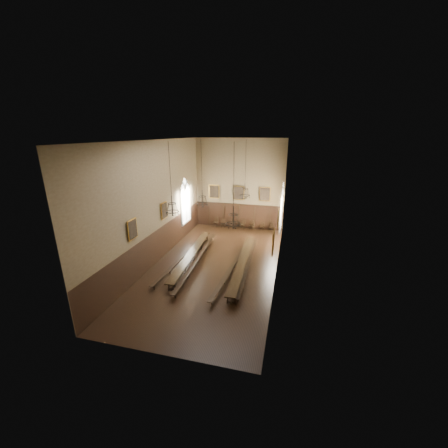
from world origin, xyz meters
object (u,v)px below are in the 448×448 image
at_px(chair_3, 232,225).
at_px(chair_7, 271,229).
at_px(chandelier_back_right, 245,191).
at_px(table_left, 192,257).
at_px(chandelier_back_left, 202,200).
at_px(table_right, 242,265).
at_px(chair_5, 252,227).
at_px(chair_6, 262,228).
at_px(bench_left_inner, 198,260).
at_px(chair_1, 216,224).
at_px(bench_right_inner, 235,264).
at_px(chair_4, 243,226).
at_px(chandelier_front_left, 172,207).
at_px(chair_2, 223,225).
at_px(bench_right_outer, 248,264).
at_px(chandelier_front_right, 233,219).
at_px(bench_left_outer, 183,258).

xyz_separation_m(chair_3, chair_7, (3.96, 0.03, -0.03)).
bearing_deg(chandelier_back_right, chair_3, 110.86).
height_order(table_left, chandelier_back_left, chandelier_back_left).
height_order(table_right, chair_5, chair_5).
distance_m(chair_5, chair_6, 1.04).
bearing_deg(bench_left_inner, chair_1, 96.80).
xyz_separation_m(chair_5, chandelier_back_right, (0.22, -5.91, 4.91)).
distance_m(chair_7, chandelier_back_left, 8.94).
bearing_deg(chair_6, bench_right_inner, -88.10).
bearing_deg(chair_5, chair_4, -175.45).
xyz_separation_m(chair_3, chandelier_front_left, (-1.59, -10.75, 4.66)).
xyz_separation_m(chair_2, chair_7, (4.94, 0.02, -0.00)).
relative_size(bench_left_inner, chair_2, 11.18).
xyz_separation_m(chair_2, chair_5, (3.01, -0.00, 0.00)).
xyz_separation_m(chair_5, chair_6, (1.04, 0.05, -0.02)).
height_order(bench_right_outer, chandelier_front_right, chandelier_front_right).
bearing_deg(table_right, chair_6, 87.46).
xyz_separation_m(chair_1, chair_6, (4.88, -0.01, -0.04)).
relative_size(chair_3, chandelier_front_left, 0.23).
xyz_separation_m(bench_right_inner, chair_1, (-3.88, 8.59, 0.01)).
distance_m(chair_1, chair_6, 4.88).
distance_m(chair_1, chair_5, 3.84).
bearing_deg(table_right, chair_1, 116.99).
bearing_deg(bench_left_outer, chandelier_back_left, 69.15).
height_order(bench_left_inner, chair_5, chair_5).
bearing_deg(chandelier_back_left, chair_3, 79.37).
xyz_separation_m(bench_left_outer, chandelier_front_right, (4.40, -2.13, 4.14)).
relative_size(bench_left_inner, bench_right_outer, 1.07).
height_order(bench_right_inner, chandelier_back_left, chandelier_back_left).
distance_m(table_right, bench_right_outer, 0.60).
xyz_separation_m(bench_right_inner, chandelier_front_right, (0.30, -2.07, 4.10)).
bearing_deg(bench_right_outer, chandelier_front_left, -151.71).
bearing_deg(chandelier_front_right, chandelier_back_left, 127.78).
height_order(bench_right_inner, chandelier_back_right, chandelier_back_right).
bearing_deg(bench_right_inner, chair_2, 109.61).
distance_m(bench_left_outer, chair_7, 10.39).
distance_m(bench_left_inner, chandelier_front_left, 5.26).
bearing_deg(bench_left_inner, chair_4, 77.63).
bearing_deg(chandelier_front_right, chandelier_back_right, 91.38).
xyz_separation_m(bench_right_inner, bench_right_outer, (0.97, 0.25, -0.02)).
relative_size(chair_4, chair_6, 1.11).
xyz_separation_m(table_left, chair_7, (5.32, 8.38, -0.08)).
xyz_separation_m(table_right, chandelier_back_right, (-0.42, 2.84, 4.83)).
bearing_deg(chair_6, chair_3, -170.20).
bearing_deg(bench_right_outer, chair_4, 103.19).
xyz_separation_m(chair_6, chair_7, (0.90, -0.03, 0.01)).
bearing_deg(chair_1, chair_5, 9.62).
distance_m(table_right, chair_1, 9.89).
distance_m(chair_6, chandelier_back_right, 7.78).
distance_m(table_right, chair_7, 8.86).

